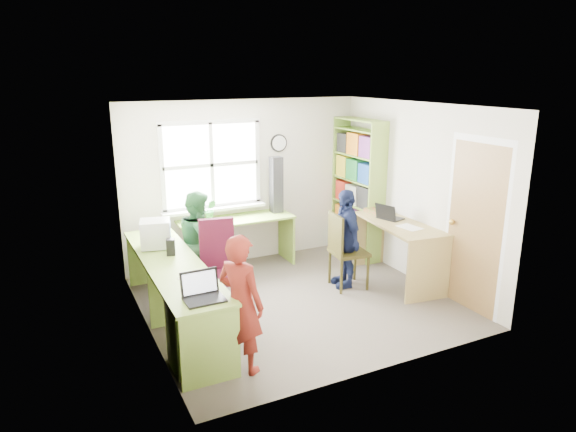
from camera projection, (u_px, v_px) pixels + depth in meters
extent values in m
cube|color=#4D463D|center=(297.00, 302.00, 6.41)|extent=(3.60, 3.40, 0.02)
cube|color=white|center=(298.00, 105.00, 5.75)|extent=(3.60, 3.40, 0.02)
cube|color=beige|center=(244.00, 182.00, 7.56)|extent=(3.60, 0.02, 2.40)
cube|color=beige|center=(384.00, 253.00, 4.60)|extent=(3.60, 0.02, 2.40)
cube|color=beige|center=(142.00, 229.00, 5.31)|extent=(0.02, 3.40, 2.40)
cube|color=beige|center=(418.00, 194.00, 6.85)|extent=(0.02, 3.40, 2.40)
cube|color=white|center=(212.00, 165.00, 7.24)|extent=(1.40, 0.01, 1.20)
cube|color=white|center=(212.00, 165.00, 7.24)|extent=(1.48, 0.04, 1.28)
cube|color=olive|center=(474.00, 229.00, 5.98)|extent=(0.02, 0.82, 2.00)
sphere|color=gold|center=(452.00, 222.00, 6.25)|extent=(0.07, 0.07, 0.07)
cylinder|color=black|center=(279.00, 143.00, 7.62)|extent=(0.26, 0.03, 0.26)
cylinder|color=white|center=(279.00, 143.00, 7.60)|extent=(0.22, 0.01, 0.22)
cube|color=#9CC74F|center=(172.00, 263.00, 5.65)|extent=(0.60, 2.70, 0.03)
cube|color=#9CC74F|center=(236.00, 219.00, 7.32)|extent=(1.65, 0.56, 0.03)
cube|color=#9CC74F|center=(174.00, 294.00, 5.75)|extent=(0.56, 0.03, 0.72)
cube|color=#9CC74F|center=(211.00, 349.00, 4.61)|extent=(0.56, 0.03, 0.72)
cube|color=#9CC74F|center=(150.00, 258.00, 6.89)|extent=(0.56, 0.03, 0.72)
cube|color=#9CC74F|center=(286.00, 237.00, 7.77)|extent=(0.03, 0.52, 0.72)
cube|color=#9CC74F|center=(199.00, 331.00, 4.93)|extent=(0.54, 0.45, 0.72)
cube|color=tan|center=(400.00, 224.00, 6.85)|extent=(0.83, 1.51, 0.03)
cube|color=tan|center=(429.00, 271.00, 6.33)|extent=(0.62, 0.10, 0.80)
cube|color=tan|center=(374.00, 238.00, 7.59)|extent=(0.62, 0.10, 0.80)
cube|color=#9CC74F|center=(377.00, 195.00, 7.41)|extent=(0.30, 0.02, 2.10)
cube|color=#9CC74F|center=(341.00, 182.00, 8.27)|extent=(0.30, 0.02, 2.10)
cube|color=#9CC74F|center=(360.00, 120.00, 7.56)|extent=(0.30, 1.00, 0.02)
cube|color=#9CC74F|center=(356.00, 250.00, 8.11)|extent=(0.30, 1.00, 0.02)
cube|color=#9CC74F|center=(356.00, 228.00, 8.01)|extent=(0.30, 1.00, 0.02)
cube|color=#9CC74F|center=(357.00, 204.00, 7.91)|extent=(0.30, 1.00, 0.02)
cube|color=#9CC74F|center=(358.00, 180.00, 7.80)|extent=(0.30, 1.00, 0.02)
cube|color=#9CC74F|center=(359.00, 155.00, 7.70)|extent=(0.30, 1.00, 0.02)
cube|color=#9CC74F|center=(360.00, 130.00, 7.60)|extent=(0.30, 1.00, 0.02)
cube|color=red|center=(367.00, 246.00, 7.81)|extent=(0.25, 0.28, 0.27)
cube|color=#1A479E|center=(355.00, 240.00, 8.08)|extent=(0.25, 0.30, 0.29)
cube|color=#1F833A|center=(345.00, 234.00, 8.34)|extent=(0.25, 0.26, 0.30)
cube|color=yellow|center=(368.00, 223.00, 7.71)|extent=(0.25, 0.28, 0.30)
cube|color=#7B3483|center=(356.00, 217.00, 7.98)|extent=(0.25, 0.30, 0.32)
cube|color=orange|center=(346.00, 213.00, 8.24)|extent=(0.25, 0.26, 0.29)
cube|color=#272727|center=(369.00, 198.00, 7.60)|extent=(0.25, 0.28, 0.32)
cube|color=silver|center=(357.00, 194.00, 7.88)|extent=(0.25, 0.30, 0.29)
cube|color=red|center=(346.00, 190.00, 8.14)|extent=(0.25, 0.26, 0.30)
cube|color=#1A479E|center=(370.00, 173.00, 7.50)|extent=(0.25, 0.28, 0.29)
cube|color=#1F833A|center=(358.00, 169.00, 7.78)|extent=(0.25, 0.30, 0.30)
cube|color=yellow|center=(347.00, 166.00, 8.04)|extent=(0.25, 0.26, 0.32)
cube|color=#7B3483|center=(371.00, 147.00, 7.40)|extent=(0.25, 0.28, 0.30)
cube|color=orange|center=(359.00, 144.00, 7.67)|extent=(0.25, 0.30, 0.32)
cube|color=#272727|center=(348.00, 143.00, 7.94)|extent=(0.25, 0.26, 0.29)
cylinder|color=black|center=(222.00, 311.00, 6.08)|extent=(0.60, 0.60, 0.05)
cylinder|color=black|center=(221.00, 295.00, 6.02)|extent=(0.06, 0.06, 0.39)
cube|color=#480D21|center=(221.00, 277.00, 5.96)|extent=(0.49, 0.49, 0.08)
cube|color=#480D21|center=(217.00, 243.00, 6.06)|extent=(0.41, 0.14, 0.61)
cylinder|color=#383212|center=(341.00, 277.00, 6.57)|extent=(0.04, 0.04, 0.47)
cylinder|color=#383212|center=(368.00, 273.00, 6.69)|extent=(0.04, 0.04, 0.47)
cylinder|color=#383212|center=(330.00, 267.00, 6.91)|extent=(0.04, 0.04, 0.47)
cylinder|color=#383212|center=(355.00, 263.00, 7.03)|extent=(0.04, 0.04, 0.47)
cube|color=#383212|center=(349.00, 252.00, 6.73)|extent=(0.49, 0.49, 0.04)
cube|color=#383212|center=(336.00, 234.00, 6.60)|extent=(0.08, 0.42, 0.52)
cube|color=silver|center=(157.00, 247.00, 6.10)|extent=(0.29, 0.25, 0.02)
cube|color=silver|center=(156.00, 234.00, 6.06)|extent=(0.40, 0.38, 0.32)
cube|color=#3F72F2|center=(171.00, 233.00, 6.09)|extent=(0.07, 0.26, 0.23)
cube|color=black|center=(204.00, 300.00, 4.68)|extent=(0.36, 0.27, 0.02)
cube|color=black|center=(199.00, 282.00, 4.77)|extent=(0.36, 0.07, 0.24)
cube|color=white|center=(200.00, 283.00, 4.76)|extent=(0.32, 0.05, 0.19)
cube|color=black|center=(390.00, 218.00, 7.02)|extent=(0.32, 0.38, 0.02)
cube|color=black|center=(385.00, 212.00, 6.91)|extent=(0.15, 0.32, 0.21)
cube|color=#3F72F2|center=(386.00, 212.00, 6.92)|extent=(0.12, 0.28, 0.17)
cube|color=black|center=(171.00, 247.00, 5.83)|extent=(0.12, 0.12, 0.19)
cube|color=black|center=(157.00, 235.00, 6.27)|extent=(0.12, 0.12, 0.19)
cube|color=black|center=(276.00, 185.00, 7.55)|extent=(0.17, 0.15, 0.83)
cube|color=red|center=(377.00, 210.00, 7.33)|extent=(0.31, 0.31, 0.06)
cube|color=white|center=(195.00, 280.00, 5.15)|extent=(0.30, 0.36, 0.00)
cube|color=white|center=(410.00, 227.00, 6.62)|extent=(0.25, 0.33, 0.00)
imported|color=#2E7338|center=(210.00, 210.00, 7.20)|extent=(0.19, 0.17, 0.30)
imported|color=maroon|center=(241.00, 304.00, 4.78)|extent=(0.54, 0.59, 1.36)
imported|color=#2C6E36|center=(200.00, 242.00, 6.55)|extent=(0.67, 0.76, 1.33)
imported|color=#141C3F|center=(345.00, 238.00, 6.74)|extent=(0.46, 0.82, 1.32)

